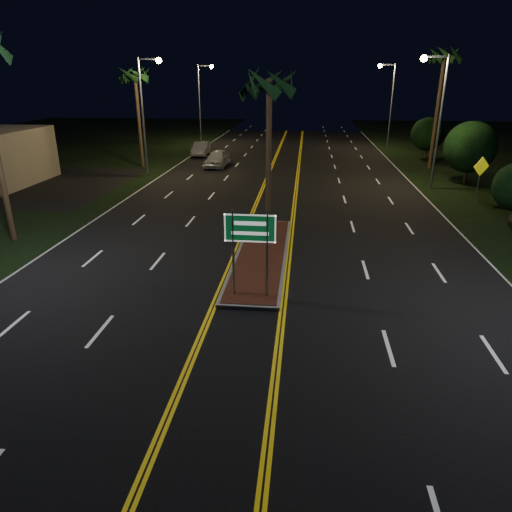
# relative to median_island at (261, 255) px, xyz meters

# --- Properties ---
(ground) EXTENTS (120.00, 120.00, 0.00)m
(ground) POSITION_rel_median_island_xyz_m (0.00, -7.00, -0.08)
(ground) COLOR black
(ground) RESTS_ON ground
(median_island) EXTENTS (2.25, 10.25, 0.17)m
(median_island) POSITION_rel_median_island_xyz_m (0.00, 0.00, 0.00)
(median_island) COLOR gray
(median_island) RESTS_ON ground
(highway_sign) EXTENTS (1.80, 0.08, 3.20)m
(highway_sign) POSITION_rel_median_island_xyz_m (0.00, -4.20, 2.32)
(highway_sign) COLOR gray
(highway_sign) RESTS_ON ground
(streetlight_left_mid) EXTENTS (1.91, 0.44, 9.00)m
(streetlight_left_mid) POSITION_rel_median_island_xyz_m (-10.61, 17.00, 5.57)
(streetlight_left_mid) COLOR gray
(streetlight_left_mid) RESTS_ON ground
(streetlight_left_far) EXTENTS (1.91, 0.44, 9.00)m
(streetlight_left_far) POSITION_rel_median_island_xyz_m (-10.61, 37.00, 5.57)
(streetlight_left_far) COLOR gray
(streetlight_left_far) RESTS_ON ground
(streetlight_right_mid) EXTENTS (1.91, 0.44, 9.00)m
(streetlight_right_mid) POSITION_rel_median_island_xyz_m (10.61, 15.00, 5.57)
(streetlight_right_mid) COLOR gray
(streetlight_right_mid) RESTS_ON ground
(streetlight_right_far) EXTENTS (1.91, 0.44, 9.00)m
(streetlight_right_far) POSITION_rel_median_island_xyz_m (10.61, 35.00, 5.57)
(streetlight_right_far) COLOR gray
(streetlight_right_far) RESTS_ON ground
(palm_median) EXTENTS (2.40, 2.40, 8.30)m
(palm_median) POSITION_rel_median_island_xyz_m (0.00, 3.50, 7.19)
(palm_median) COLOR #382819
(palm_median) RESTS_ON ground
(palm_left_far) EXTENTS (2.40, 2.40, 8.80)m
(palm_left_far) POSITION_rel_median_island_xyz_m (-12.80, 21.00, 7.66)
(palm_left_far) COLOR #382819
(palm_left_far) RESTS_ON ground
(palm_right_far) EXTENTS (2.40, 2.40, 10.30)m
(palm_right_far) POSITION_rel_median_island_xyz_m (12.80, 23.00, 9.06)
(palm_right_far) COLOR #382819
(palm_right_far) RESTS_ON ground
(shrub_mid) EXTENTS (3.78, 3.78, 4.62)m
(shrub_mid) POSITION_rel_median_island_xyz_m (14.00, 17.00, 2.64)
(shrub_mid) COLOR #382819
(shrub_mid) RESTS_ON ground
(shrub_far) EXTENTS (3.24, 3.24, 3.96)m
(shrub_far) POSITION_rel_median_island_xyz_m (13.80, 29.00, 2.25)
(shrub_far) COLOR #382819
(shrub_far) RESTS_ON ground
(car_near) EXTENTS (2.48, 5.33, 1.75)m
(car_near) POSITION_rel_median_island_xyz_m (-6.11, 21.94, 0.79)
(car_near) COLOR #B2B3B8
(car_near) RESTS_ON ground
(car_far) EXTENTS (2.22, 4.82, 1.58)m
(car_far) POSITION_rel_median_island_xyz_m (-9.02, 28.23, 0.71)
(car_far) COLOR #9D9EA6
(car_far) RESTS_ON ground
(warning_sign) EXTENTS (1.12, 0.53, 2.90)m
(warning_sign) POSITION_rel_median_island_xyz_m (12.95, 11.33, 1.84)
(warning_sign) COLOR gray
(warning_sign) RESTS_ON ground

